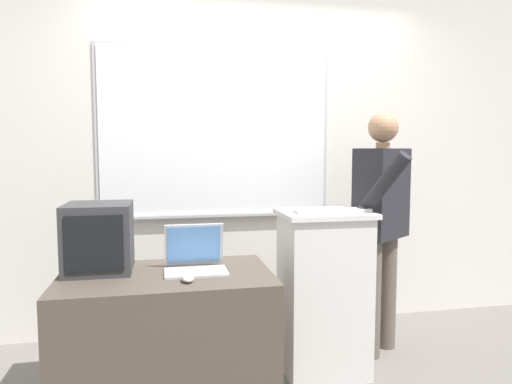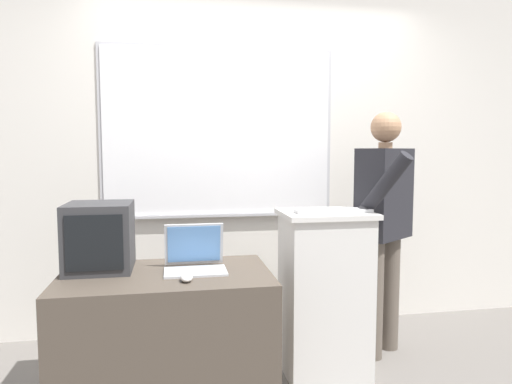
{
  "view_description": "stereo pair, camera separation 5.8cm",
  "coord_description": "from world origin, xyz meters",
  "px_view_note": "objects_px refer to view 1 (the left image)",
  "views": [
    {
      "loc": [
        -0.7,
        -2.08,
        1.37
      ],
      "look_at": [
        -0.19,
        0.37,
        1.15
      ],
      "focal_mm": 32.0,
      "sensor_mm": 36.0,
      "label": 1
    },
    {
      "loc": [
        -0.64,
        -2.09,
        1.37
      ],
      "look_at": [
        -0.19,
        0.37,
        1.15
      ],
      "focal_mm": 32.0,
      "sensor_mm": 36.0,
      "label": 2
    }
  ],
  "objects_px": {
    "side_desk": "(168,342)",
    "computer_mouse_by_keyboard": "(362,209)",
    "lectern_podium": "(324,292)",
    "computer_mouse_by_laptop": "(188,278)",
    "person_presenter": "(381,217)",
    "laptop": "(195,255)",
    "wireless_keyboard": "(332,211)",
    "crt_monitor": "(99,237)"
  },
  "relations": [
    {
      "from": "side_desk",
      "to": "computer_mouse_by_keyboard",
      "type": "bearing_deg",
      "value": 8.73
    },
    {
      "from": "lectern_podium",
      "to": "computer_mouse_by_laptop",
      "type": "height_order",
      "value": "lectern_podium"
    },
    {
      "from": "lectern_podium",
      "to": "side_desk",
      "type": "height_order",
      "value": "lectern_podium"
    },
    {
      "from": "person_presenter",
      "to": "laptop",
      "type": "bearing_deg",
      "value": 161.71
    },
    {
      "from": "lectern_podium",
      "to": "laptop",
      "type": "relative_size",
      "value": 3.12
    },
    {
      "from": "lectern_podium",
      "to": "side_desk",
      "type": "xyz_separation_m",
      "value": [
        -0.95,
        -0.23,
        -0.14
      ]
    },
    {
      "from": "laptop",
      "to": "wireless_keyboard",
      "type": "relative_size",
      "value": 0.71
    },
    {
      "from": "wireless_keyboard",
      "to": "crt_monitor",
      "type": "distance_m",
      "value": 1.33
    },
    {
      "from": "crt_monitor",
      "to": "wireless_keyboard",
      "type": "bearing_deg",
      "value": 1.9
    },
    {
      "from": "computer_mouse_by_laptop",
      "to": "crt_monitor",
      "type": "bearing_deg",
      "value": 145.74
    },
    {
      "from": "crt_monitor",
      "to": "person_presenter",
      "type": "bearing_deg",
      "value": 9.33
    },
    {
      "from": "computer_mouse_by_keyboard",
      "to": "crt_monitor",
      "type": "height_order",
      "value": "crt_monitor"
    },
    {
      "from": "side_desk",
      "to": "laptop",
      "type": "xyz_separation_m",
      "value": [
        0.15,
        0.06,
        0.45
      ]
    },
    {
      "from": "side_desk",
      "to": "laptop",
      "type": "bearing_deg",
      "value": 20.09
    },
    {
      "from": "lectern_podium",
      "to": "crt_monitor",
      "type": "relative_size",
      "value": 2.81
    },
    {
      "from": "person_presenter",
      "to": "crt_monitor",
      "type": "relative_size",
      "value": 4.53
    },
    {
      "from": "lectern_podium",
      "to": "crt_monitor",
      "type": "distance_m",
      "value": 1.36
    },
    {
      "from": "wireless_keyboard",
      "to": "side_desk",
      "type": "bearing_deg",
      "value": -169.72
    },
    {
      "from": "computer_mouse_by_laptop",
      "to": "person_presenter",
      "type": "bearing_deg",
      "value": 24.24
    },
    {
      "from": "computer_mouse_by_laptop",
      "to": "lectern_podium",
      "type": "bearing_deg",
      "value": 25.38
    },
    {
      "from": "lectern_podium",
      "to": "crt_monitor",
      "type": "xyz_separation_m",
      "value": [
        -1.29,
        -0.1,
        0.41
      ]
    },
    {
      "from": "laptop",
      "to": "computer_mouse_by_laptop",
      "type": "distance_m",
      "value": 0.24
    },
    {
      "from": "side_desk",
      "to": "computer_mouse_by_laptop",
      "type": "distance_m",
      "value": 0.43
    },
    {
      "from": "person_presenter",
      "to": "laptop",
      "type": "xyz_separation_m",
      "value": [
        -1.27,
        -0.37,
        -0.12
      ]
    },
    {
      "from": "person_presenter",
      "to": "computer_mouse_by_keyboard",
      "type": "distance_m",
      "value": 0.36
    },
    {
      "from": "laptop",
      "to": "crt_monitor",
      "type": "distance_m",
      "value": 0.51
    },
    {
      "from": "person_presenter",
      "to": "computer_mouse_by_keyboard",
      "type": "relative_size",
      "value": 16.28
    },
    {
      "from": "laptop",
      "to": "computer_mouse_by_laptop",
      "type": "bearing_deg",
      "value": -102.69
    },
    {
      "from": "lectern_podium",
      "to": "computer_mouse_by_laptop",
      "type": "bearing_deg",
      "value": -154.62
    },
    {
      "from": "side_desk",
      "to": "laptop",
      "type": "height_order",
      "value": "laptop"
    },
    {
      "from": "lectern_podium",
      "to": "laptop",
      "type": "xyz_separation_m",
      "value": [
        -0.8,
        -0.18,
        0.31
      ]
    },
    {
      "from": "person_presenter",
      "to": "crt_monitor",
      "type": "height_order",
      "value": "person_presenter"
    },
    {
      "from": "side_desk",
      "to": "lectern_podium",
      "type": "bearing_deg",
      "value": 13.7
    },
    {
      "from": "side_desk",
      "to": "wireless_keyboard",
      "type": "xyz_separation_m",
      "value": [
        0.98,
        0.18,
        0.65
      ]
    },
    {
      "from": "lectern_podium",
      "to": "computer_mouse_by_keyboard",
      "type": "bearing_deg",
      "value": -13.27
    },
    {
      "from": "lectern_podium",
      "to": "side_desk",
      "type": "relative_size",
      "value": 0.93
    },
    {
      "from": "person_presenter",
      "to": "laptop",
      "type": "distance_m",
      "value": 1.33
    },
    {
      "from": "laptop",
      "to": "wireless_keyboard",
      "type": "distance_m",
      "value": 0.86
    },
    {
      "from": "lectern_podium",
      "to": "side_desk",
      "type": "distance_m",
      "value": 0.99
    },
    {
      "from": "person_presenter",
      "to": "crt_monitor",
      "type": "distance_m",
      "value": 1.79
    },
    {
      "from": "lectern_podium",
      "to": "crt_monitor",
      "type": "height_order",
      "value": "crt_monitor"
    },
    {
      "from": "laptop",
      "to": "lectern_podium",
      "type": "bearing_deg",
      "value": 12.43
    }
  ]
}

